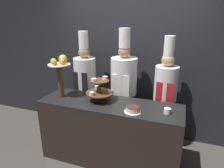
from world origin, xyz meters
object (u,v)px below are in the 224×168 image
Objects in this scene: chef_left at (85,82)px; chef_center_right at (165,93)px; cup_white at (167,111)px; tiered_stand at (100,90)px; fruit_pedestal at (60,70)px; chef_center_left at (124,86)px; cake_round at (133,109)px.

chef_left is 1.36m from chef_center_right.
cup_white is 0.62m from chef_center_right.
chef_center_right reaches higher than tiered_stand.
chef_center_left is at bearing 36.60° from fruit_pedestal.
chef_left is at bearing 133.44° from tiered_stand.
cup_white is at bearing -81.67° from chef_center_right.
fruit_pedestal is at bearing -143.40° from chef_center_left.
fruit_pedestal is 1.58m from cup_white.
tiered_stand is 0.57m from chef_center_left.
chef_left is at bearing 145.11° from cake_round.
fruit_pedestal is 1.60m from chef_center_right.
tiered_stand is 0.20× the size of chef_center_left.
fruit_pedestal is at bearing 178.87° from cup_white.
chef_center_left is 0.66m from chef_center_right.
fruit_pedestal is 7.28× the size of cup_white.
chef_center_left is (0.70, -0.00, 0.02)m from chef_left.
fruit_pedestal is 0.69m from chef_left.
chef_center_left reaches higher than cup_white.
chef_center_left reaches higher than tiered_stand.
cup_white is at bearing -22.94° from chef_left.
tiered_stand is 0.96m from cup_white.
cake_round reaches higher than cup_white.
chef_center_right is (0.85, 0.53, -0.13)m from tiered_stand.
cake_round is 0.11× the size of chef_center_left.
cake_round is 2.53× the size of cup_white.
tiered_stand reaches higher than cup_white.
chef_left is at bearing 179.99° from chef_center_left.
chef_left reaches higher than chef_center_right.
chef_center_right is (1.44, 0.58, -0.38)m from fruit_pedestal.
cake_round is 0.79m from chef_center_right.
tiered_stand is 0.21× the size of chef_left.
cake_round is at bearing -64.93° from chef_center_left.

